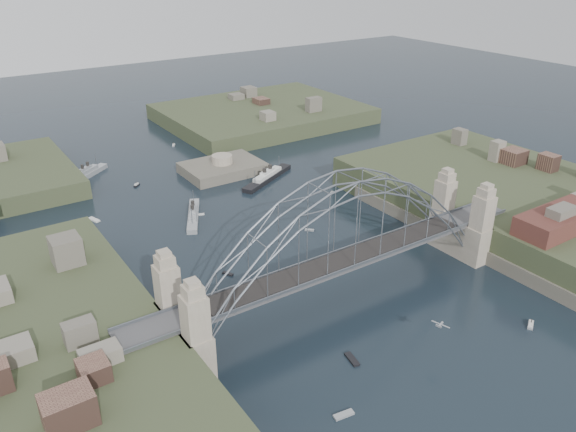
% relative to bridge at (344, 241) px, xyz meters
% --- Properties ---
extents(ground, '(500.00, 500.00, 0.00)m').
position_rel_bridge_xyz_m(ground, '(0.00, 0.00, -12.32)').
color(ground, black).
rests_on(ground, ground).
extents(bridge, '(84.00, 13.80, 24.60)m').
position_rel_bridge_xyz_m(bridge, '(0.00, 0.00, 0.00)').
color(bridge, '#4D4D4F').
rests_on(bridge, ground).
extents(shore_west, '(50.50, 90.00, 12.00)m').
position_rel_bridge_xyz_m(shore_west, '(-57.32, 0.00, -10.35)').
color(shore_west, '#384126').
rests_on(shore_west, ground).
extents(shore_east, '(50.50, 90.00, 12.00)m').
position_rel_bridge_xyz_m(shore_east, '(57.32, 0.00, -10.35)').
color(shore_east, '#384126').
rests_on(shore_east, ground).
extents(headland_ne, '(70.00, 55.00, 9.50)m').
position_rel_bridge_xyz_m(headland_ne, '(50.00, 110.00, -11.57)').
color(headland_ne, '#384126').
rests_on(headland_ne, ground).
extents(fort_island, '(22.00, 16.00, 9.40)m').
position_rel_bridge_xyz_m(fort_island, '(12.00, 70.00, -12.66)').
color(fort_island, '#5A5548').
rests_on(fort_island, ground).
extents(wharf_shed, '(20.00, 8.00, 4.00)m').
position_rel_bridge_xyz_m(wharf_shed, '(44.00, -14.00, -2.32)').
color(wharf_shed, '#592D26').
rests_on(wharf_shed, shore_east).
extents(naval_cruiser_near, '(10.28, 16.98, 5.36)m').
position_rel_bridge_xyz_m(naval_cruiser_near, '(-8.08, 47.21, -11.49)').
color(naval_cruiser_near, '#9B9FA4').
rests_on(naval_cruiser_near, ground).
extents(naval_cruiser_far, '(14.75, 12.35, 5.73)m').
position_rel_bridge_xyz_m(naval_cruiser_far, '(-21.92, 88.59, -11.43)').
color(naval_cruiser_far, '#9B9FA4').
rests_on(naval_cruiser_far, ground).
extents(ocean_liner, '(21.02, 12.96, 5.44)m').
position_rel_bridge_xyz_m(ocean_liner, '(19.92, 58.08, -11.48)').
color(ocean_liner, black).
rests_on(ocean_liner, ground).
extents(aeroplane, '(1.73, 3.02, 0.45)m').
position_rel_bridge_xyz_m(aeroplane, '(2.83, -20.81, -6.64)').
color(aeroplane, '#B0B3B7').
extents(small_boat_a, '(1.71, 2.36, 0.45)m').
position_rel_bridge_xyz_m(small_boat_a, '(-13.57, 19.46, -12.17)').
color(small_boat_a, silver).
rests_on(small_boat_a, ground).
extents(small_boat_b, '(1.94, 1.95, 0.45)m').
position_rel_bridge_xyz_m(small_boat_b, '(11.34, 25.97, -12.17)').
color(small_boat_b, silver).
rests_on(small_boat_b, ground).
extents(small_boat_c, '(1.69, 3.47, 0.45)m').
position_rel_bridge_xyz_m(small_boat_c, '(-9.51, -14.47, -12.17)').
color(small_boat_c, silver).
rests_on(small_boat_c, ground).
extents(small_boat_d, '(2.03, 1.72, 0.45)m').
position_rel_bridge_xyz_m(small_boat_d, '(28.96, 40.26, -12.17)').
color(small_boat_d, silver).
rests_on(small_boat_d, ground).
extents(small_boat_e, '(2.18, 3.63, 0.45)m').
position_rel_bridge_xyz_m(small_boat_e, '(-28.57, 59.33, -12.17)').
color(small_boat_e, silver).
rests_on(small_boat_e, ground).
extents(small_boat_f, '(1.57, 0.95, 0.45)m').
position_rel_bridge_xyz_m(small_boat_f, '(-5.80, 47.64, -12.17)').
color(small_boat_f, silver).
rests_on(small_boat_f, ground).
extents(small_boat_g, '(2.71, 2.08, 1.43)m').
position_rel_bridge_xyz_m(small_boat_g, '(22.02, -24.83, -12.04)').
color(small_boat_g, silver).
rests_on(small_boat_g, ground).
extents(small_boat_h, '(2.22, 2.05, 1.43)m').
position_rel_bridge_xyz_m(small_boat_h, '(-12.38, 74.40, -12.04)').
color(small_boat_h, silver).
rests_on(small_boat_h, ground).
extents(small_boat_i, '(1.96, 2.13, 0.45)m').
position_rel_bridge_xyz_m(small_boat_i, '(28.93, 10.73, -12.17)').
color(small_boat_i, silver).
rests_on(small_boat_i, ground).
extents(small_boat_j, '(3.13, 1.41, 0.45)m').
position_rel_bridge_xyz_m(small_boat_j, '(-18.03, -22.88, -12.17)').
color(small_boat_j, silver).
rests_on(small_boat_j, ground).
extents(small_boat_k, '(1.77, 2.16, 1.43)m').
position_rel_bridge_xyz_m(small_boat_k, '(10.06, 100.85, -12.04)').
color(small_boat_k, silver).
rests_on(small_boat_k, ground).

